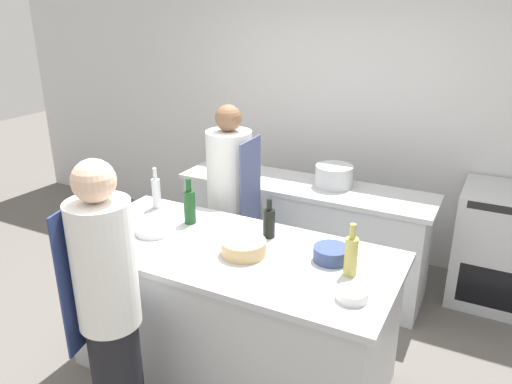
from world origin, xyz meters
name	(u,v)px	position (x,y,z in m)	size (l,w,h in m)	color
ground_plane	(232,369)	(0.00, 0.00, 0.00)	(16.00, 16.00, 0.00)	#605B56
wall_back	(344,108)	(0.00, 2.13, 1.40)	(8.00, 0.06, 2.80)	silver
prep_counter	(231,311)	(0.00, 0.00, 0.46)	(2.06, 0.93, 0.92)	#B7BABC
pass_counter	(302,234)	(-0.03, 1.27, 0.46)	(2.14, 0.56, 0.92)	#B7BABC
oven_range	(509,249)	(1.56, 1.75, 0.48)	(0.81, 0.65, 0.96)	#B7BABC
chef_at_prep_near	(109,310)	(-0.29, -0.75, 0.84)	(0.36, 0.35, 1.66)	black
chef_at_stove	(231,207)	(-0.46, 0.79, 0.81)	(0.37, 0.35, 1.62)	black
bottle_olive_oil	(190,205)	(-0.43, 0.20, 1.05)	(0.08, 0.08, 0.32)	#19471E
bottle_vinegar	(269,222)	(0.14, 0.25, 1.02)	(0.08, 0.08, 0.26)	black
bottle_wine	(156,192)	(-0.80, 0.31, 1.04)	(0.06, 0.06, 0.30)	silver
bottle_cooking_oil	(351,255)	(0.75, 0.04, 1.04)	(0.07, 0.07, 0.31)	#B2A84C
bowl_mixing_large	(331,254)	(0.60, 0.14, 0.96)	(0.21, 0.21, 0.08)	navy
bowl_prep_small	(352,295)	(0.83, -0.20, 0.95)	(0.16, 0.16, 0.05)	white
bowl_ceramic_blue	(244,247)	(0.11, -0.03, 0.96)	(0.27, 0.27, 0.09)	tan
bowl_wooden_salad	(155,228)	(-0.55, -0.03, 0.95)	(0.25, 0.25, 0.05)	white
stockpot	(334,176)	(0.20, 1.34, 1.01)	(0.31, 0.31, 0.17)	#B7BABC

